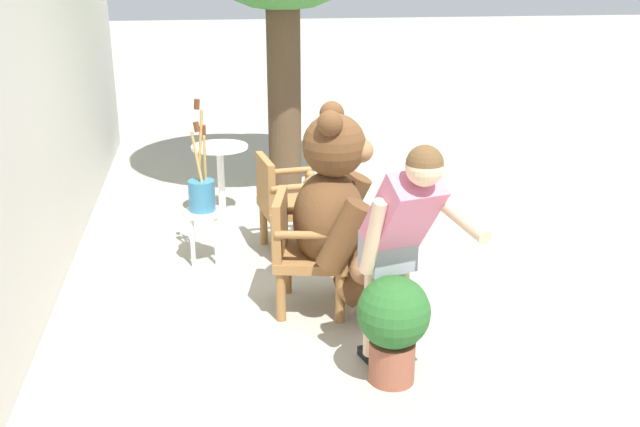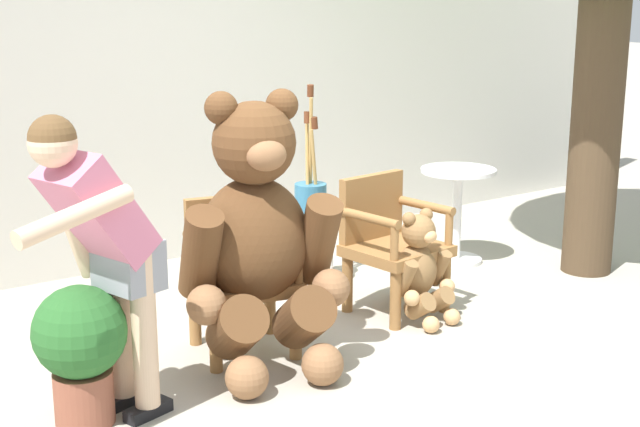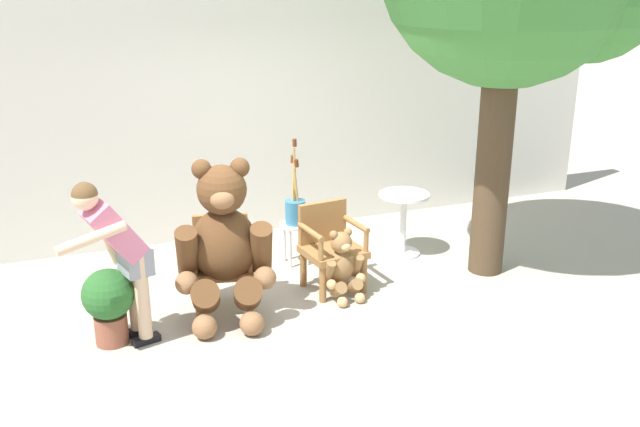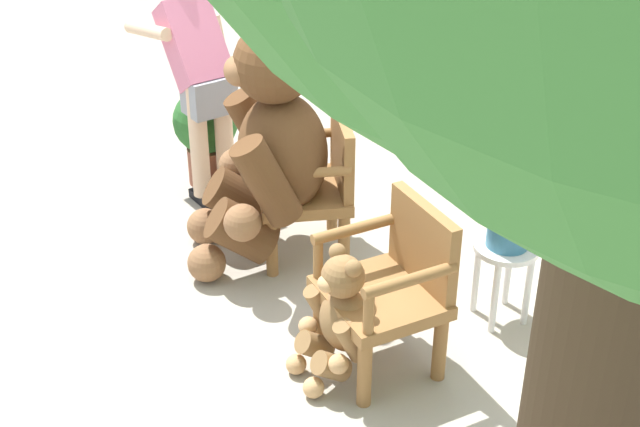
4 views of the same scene
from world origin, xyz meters
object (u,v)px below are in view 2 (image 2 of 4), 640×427
object	(u,v)px
person_visitor	(103,240)
white_stool	(311,235)
wooden_chair_left	(240,271)
teddy_bear_large	(258,235)
brush_bucket	(311,196)
teddy_bear_small	(420,268)
potted_plant	(80,345)
round_side_table	(457,204)
wooden_chair_right	(390,240)

from	to	relation	value
person_visitor	white_stool	size ratio (longest dim) A/B	3.24
wooden_chair_left	teddy_bear_large	bearing A→B (deg)	-96.81
white_stool	brush_bucket	xyz separation A→B (m)	(-0.00, -0.00, 0.28)
teddy_bear_small	brush_bucket	world-z (taller)	brush_bucket
teddy_bear_small	white_stool	xyz separation A→B (m)	(-0.13, 0.99, 0.01)
white_stool	potted_plant	size ratio (longest dim) A/B	0.68
person_visitor	brush_bucket	world-z (taller)	person_visitor
wooden_chair_left	white_stool	bearing A→B (deg)	35.75
wooden_chair_left	potted_plant	bearing A→B (deg)	-160.78
teddy_bear_small	round_side_table	world-z (taller)	round_side_table
wooden_chair_right	round_side_table	size ratio (longest dim) A/B	1.19
round_side_table	potted_plant	xyz separation A→B (m)	(-3.27, -0.89, -0.05)
wooden_chair_right	white_stool	distance (m)	0.73
wooden_chair_left	brush_bucket	distance (m)	1.22
wooden_chair_left	brush_bucket	size ratio (longest dim) A/B	0.92
wooden_chair_right	teddy_bear_small	bearing A→B (deg)	-87.67
round_side_table	teddy_bear_small	bearing A→B (deg)	-143.59
teddy_bear_small	potted_plant	bearing A→B (deg)	-177.43
teddy_bear_small	white_stool	distance (m)	1.00
wooden_chair_right	brush_bucket	distance (m)	0.74
wooden_chair_left	white_stool	xyz separation A→B (m)	(0.98, 0.71, -0.11)
wooden_chair_right	person_visitor	size ratio (longest dim) A/B	0.58
white_stool	potted_plant	distance (m)	2.33
wooden_chair_right	person_visitor	distance (m)	2.16
wooden_chair_right	teddy_bear_large	world-z (taller)	teddy_bear_large
white_stool	teddy_bear_small	bearing A→B (deg)	-82.41
teddy_bear_large	teddy_bear_small	bearing A→B (deg)	-0.96
person_visitor	wooden_chair_right	bearing A→B (deg)	11.86
person_visitor	round_side_table	size ratio (longest dim) A/B	2.07
round_side_table	wooden_chair_right	bearing A→B (deg)	-154.70
potted_plant	person_visitor	bearing A→B (deg)	-26.05
round_side_table	teddy_bear_large	bearing A→B (deg)	-160.81
teddy_bear_large	wooden_chair_right	bearing A→B (deg)	12.89
wooden_chair_right	white_stool	size ratio (longest dim) A/B	1.87
wooden_chair_left	wooden_chair_right	xyz separation A→B (m)	(1.10, 0.00, 0.00)
wooden_chair_left	wooden_chair_right	world-z (taller)	same
round_side_table	potted_plant	size ratio (longest dim) A/B	1.06
brush_bucket	teddy_bear_large	bearing A→B (deg)	-136.40
potted_plant	brush_bucket	bearing A→B (deg)	27.71
person_visitor	brush_bucket	bearing A→B (deg)	30.36
round_side_table	potted_plant	bearing A→B (deg)	-164.76
teddy_bear_large	brush_bucket	world-z (taller)	teddy_bear_large
teddy_bear_small	person_visitor	bearing A→B (deg)	-175.73
person_visitor	wooden_chair_left	bearing A→B (deg)	24.20
wooden_chair_left	potted_plant	world-z (taller)	wooden_chair_left
brush_bucket	teddy_bear_small	bearing A→B (deg)	-82.38
teddy_bear_small	round_side_table	distance (m)	1.34
wooden_chair_left	brush_bucket	xyz separation A→B (m)	(0.98, 0.71, 0.17)
potted_plant	teddy_bear_large	bearing A→B (deg)	6.40
wooden_chair_left	wooden_chair_right	distance (m)	1.10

